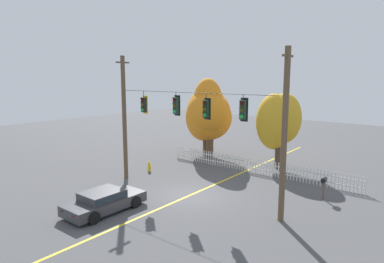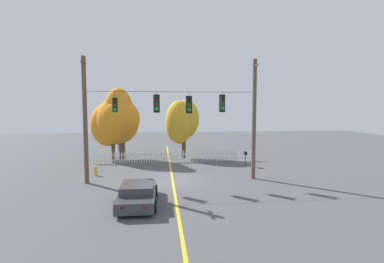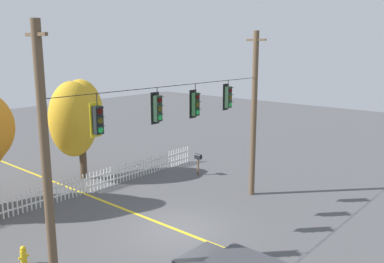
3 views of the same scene
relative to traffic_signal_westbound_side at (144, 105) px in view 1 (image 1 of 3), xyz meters
The scene contains 15 objects.
ground 6.53m from the traffic_signal_westbound_side, ahead, with size 80.00×80.00×0.00m, color #4C4C4F.
lane_centerline_stripe 6.53m from the traffic_signal_westbound_side, ahead, with size 0.16×36.00×0.01m, color gold.
signal_support_span 3.96m from the traffic_signal_westbound_side, ahead, with size 11.88×1.10×8.48m.
traffic_signal_westbound_side is the anchor object (origin of this frame).
traffic_signal_northbound_primary 2.77m from the traffic_signal_westbound_side, ahead, with size 0.43×0.38×1.42m.
traffic_signal_southbound_primary 5.00m from the traffic_signal_westbound_side, ahead, with size 0.43×0.38×1.48m.
traffic_signal_northbound_secondary 7.35m from the traffic_signal_westbound_side, ahead, with size 0.43×0.38×1.40m.
white_picket_fence 9.41m from the traffic_signal_westbound_side, 55.92° to the left, with size 15.18×0.06×1.09m.
autumn_maple_near_fence 9.52m from the traffic_signal_westbound_side, 101.95° to the left, with size 3.59×3.36×5.59m.
autumn_maple_mid 8.70m from the traffic_signal_westbound_side, 96.86° to the left, with size 4.13×3.72×6.98m.
autumn_oak_far_east 9.10m from the traffic_signal_westbound_side, 96.05° to the left, with size 3.87×3.64×5.79m.
autumn_maple_far_west 10.69m from the traffic_signal_westbound_side, 60.48° to the left, with size 3.43×2.73×5.87m.
parked_car 6.90m from the traffic_signal_westbound_side, 69.30° to the right, with size 2.05×4.35×1.15m.
fire_hydrant 5.71m from the traffic_signal_westbound_side, 130.82° to the left, with size 0.38×0.22×0.74m.
roadside_mailbox 11.96m from the traffic_signal_westbound_side, 22.61° to the left, with size 0.25×0.44×1.33m.
Camera 1 is at (12.17, -15.14, 7.06)m, focal length 31.48 mm.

